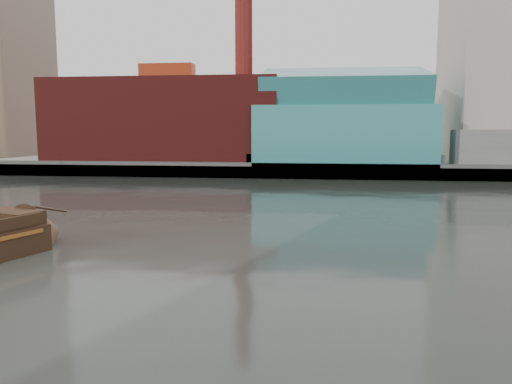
# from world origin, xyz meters

# --- Properties ---
(ground) EXTENTS (400.00, 400.00, 0.00)m
(ground) POSITION_xyz_m (0.00, 0.00, 0.00)
(ground) COLOR #232622
(ground) RESTS_ON ground
(promenade_far) EXTENTS (220.00, 60.00, 2.00)m
(promenade_far) POSITION_xyz_m (0.00, 92.00, 1.00)
(promenade_far) COLOR slate
(promenade_far) RESTS_ON ground
(seawall) EXTENTS (220.00, 1.00, 2.60)m
(seawall) POSITION_xyz_m (0.00, 62.50, 1.30)
(seawall) COLOR #4C4C49
(seawall) RESTS_ON ground
(skyline) EXTENTS (149.00, 45.00, 62.00)m
(skyline) POSITION_xyz_m (5.21, 84.56, 24.55)
(skyline) COLOR brown
(skyline) RESTS_ON promenade_far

